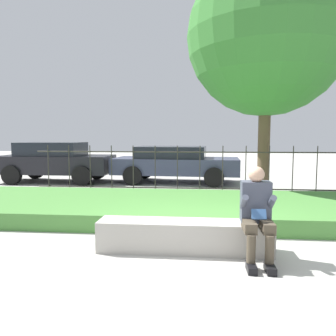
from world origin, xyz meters
name	(u,v)px	position (x,y,z in m)	size (l,w,h in m)	color
ground_plane	(200,251)	(0.00, 0.00, 0.00)	(60.00, 60.00, 0.00)	#B2AFA8
stone_bench	(184,238)	(-0.22, 0.00, 0.19)	(2.44, 0.47, 0.43)	#ADA89E
person_seated_reader	(257,211)	(0.73, -0.27, 0.67)	(0.42, 0.73, 1.23)	black
grass_berm	(200,208)	(0.00, 2.16, 0.15)	(10.76, 2.92, 0.30)	#4C893D
iron_fence	(200,171)	(0.00, 3.95, 0.73)	(8.76, 0.03, 1.39)	#332D28
car_parked_center	(175,163)	(-0.88, 6.97, 0.70)	(4.44, 2.18, 1.28)	#383D56
car_parked_left	(55,161)	(-5.14, 6.70, 0.76)	(3.95, 1.84, 1.41)	black
tree_behind_fence	(267,36)	(1.75, 4.71, 4.29)	(4.27, 4.27, 6.44)	brown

